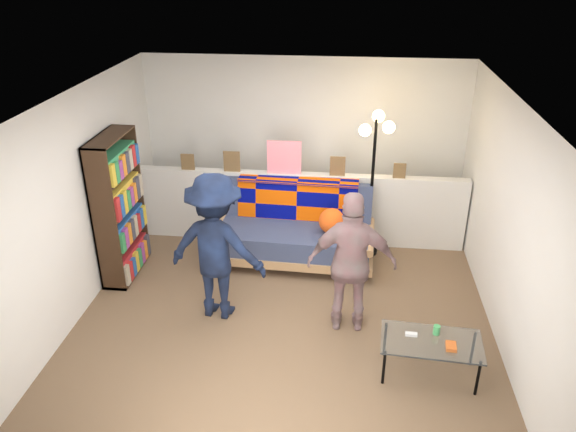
# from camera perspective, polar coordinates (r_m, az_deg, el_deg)

# --- Properties ---
(ground) EXTENTS (5.00, 5.00, 0.00)m
(ground) POSITION_cam_1_polar(r_m,az_deg,el_deg) (6.35, -0.39, -10.14)
(ground) COLOR brown
(ground) RESTS_ON ground
(room_shell) EXTENTS (4.60, 5.05, 2.45)m
(room_shell) POSITION_cam_1_polar(r_m,az_deg,el_deg) (5.97, 0.07, 5.67)
(room_shell) COLOR silver
(room_shell) RESTS_ON ground
(half_wall_ledge) EXTENTS (4.45, 0.15, 1.00)m
(half_wall_ledge) POSITION_cam_1_polar(r_m,az_deg,el_deg) (7.64, 1.13, 0.86)
(half_wall_ledge) COLOR silver
(half_wall_ledge) RESTS_ON ground
(ledge_decor) EXTENTS (2.97, 0.02, 0.45)m
(ledge_decor) POSITION_cam_1_polar(r_m,az_deg,el_deg) (7.38, -0.60, 5.63)
(ledge_decor) COLOR brown
(ledge_decor) RESTS_ON half_wall_ledge
(futon_sofa) EXTENTS (2.09, 1.08, 0.88)m
(futon_sofa) POSITION_cam_1_polar(r_m,az_deg,el_deg) (7.24, 0.81, -1.44)
(futon_sofa) COLOR tan
(futon_sofa) RESTS_ON ground
(bookshelf) EXTENTS (0.30, 0.89, 1.78)m
(bookshelf) POSITION_cam_1_polar(r_m,az_deg,el_deg) (7.05, -16.77, 0.40)
(bookshelf) COLOR black
(bookshelf) RESTS_ON ground
(coffee_table) EXTENTS (0.97, 0.58, 0.49)m
(coffee_table) POSITION_cam_1_polar(r_m,az_deg,el_deg) (5.56, 14.41, -12.39)
(coffee_table) COLOR black
(coffee_table) RESTS_ON ground
(floor_lamp) EXTENTS (0.43, 0.34, 1.92)m
(floor_lamp) POSITION_cam_1_polar(r_m,az_deg,el_deg) (7.11, 8.80, 6.05)
(floor_lamp) COLOR black
(floor_lamp) RESTS_ON ground
(person_left) EXTENTS (1.16, 0.78, 1.66)m
(person_left) POSITION_cam_1_polar(r_m,az_deg,el_deg) (6.03, -7.32, -3.16)
(person_left) COLOR black
(person_left) RESTS_ON ground
(person_right) EXTENTS (0.93, 0.40, 1.57)m
(person_right) POSITION_cam_1_polar(r_m,az_deg,el_deg) (5.81, 6.50, -4.81)
(person_right) COLOR #C07C84
(person_right) RESTS_ON ground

